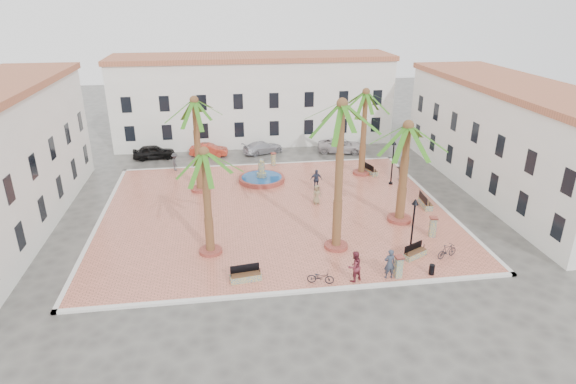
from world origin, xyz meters
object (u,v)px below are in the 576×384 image
at_px(pedestrian_north, 175,162).
at_px(bicycle_a, 321,277).
at_px(bench_s, 246,276).
at_px(cyclist_a, 390,264).
at_px(pedestrian_east, 401,171).
at_px(car_silver, 263,147).
at_px(palm_sw, 205,164).
at_px(bench_ne, 370,171).
at_px(lamppost_s, 414,217).
at_px(cyclist_b, 355,266).
at_px(bollard_e, 433,226).
at_px(fountain, 262,178).
at_px(palm_ne, 366,102).
at_px(bench_e, 425,203).
at_px(car_black, 154,152).
at_px(palm_nw, 195,111).
at_px(pedestrian_fountain_a, 317,194).
at_px(car_white, 341,146).
at_px(lamppost_e, 393,155).
at_px(bicycle_b, 447,251).
at_px(bollard_n, 273,159).
at_px(palm_s, 341,119).
at_px(palm_e, 407,138).
at_px(litter_bin, 432,270).
at_px(bollard_se, 399,266).
at_px(bench_se, 415,253).

bearing_deg(pedestrian_north, bicycle_a, -167.94).
distance_m(bench_s, cyclist_a, 8.38).
xyz_separation_m(pedestrian_east, car_silver, (-11.35, 10.04, -0.42)).
bearing_deg(palm_sw, bench_ne, 41.28).
relative_size(lamppost_s, cyclist_b, 2.07).
distance_m(bollard_e, bicycle_a, 9.89).
relative_size(fountain, palm_ne, 0.51).
xyz_separation_m(bench_e, car_black, (-22.37, 15.63, 0.27)).
xyz_separation_m(palm_nw, pedestrian_fountain_a, (9.17, -4.18, -6.01)).
bearing_deg(pedestrian_fountain_a, palm_nw, 130.70).
xyz_separation_m(palm_sw, pedestrian_east, (16.70, 10.72, -5.09)).
xyz_separation_m(cyclist_a, car_silver, (-4.99, 25.27, -0.46)).
xyz_separation_m(bench_s, cyclist_b, (6.21, -0.88, 0.68)).
xyz_separation_m(palm_nw, palm_sw, (0.90, -10.83, -0.82)).
relative_size(pedestrian_fountain_a, car_white, 0.32).
distance_m(lamppost_e, car_white, 10.42).
xyz_separation_m(cyclist_b, bicycle_b, (6.50, 1.74, -0.49)).
bearing_deg(lamppost_e, pedestrian_fountain_a, -155.84).
height_order(palm_nw, car_black, palm_nw).
xyz_separation_m(bollard_e, pedestrian_fountain_a, (-6.75, 6.56, 0.04)).
xyz_separation_m(bench_e, cyclist_b, (-8.33, -9.42, 0.66)).
height_order(lamppost_s, pedestrian_fountain_a, lamppost_s).
relative_size(bench_s, bicycle_b, 1.22).
xyz_separation_m(bollard_n, bollard_e, (9.08, -16.20, 0.10)).
bearing_deg(cyclist_b, bench_e, -154.96).
bearing_deg(palm_s, palm_sw, 176.48).
xyz_separation_m(bicycle_b, pedestrian_north, (-18.10, 18.97, 0.38)).
bearing_deg(palm_e, bollard_n, 119.87).
xyz_separation_m(bicycle_a, bicycle_b, (8.47, 1.74, 0.05)).
bearing_deg(bench_s, litter_bin, -12.34).
height_order(cyclist_a, pedestrian_fountain_a, cyclist_a).
relative_size(palm_s, bench_s, 5.28).
distance_m(bollard_se, cyclist_a, 0.61).
xyz_separation_m(bollard_e, cyclist_a, (-4.69, -4.60, 0.19)).
bearing_deg(bench_ne, palm_s, 138.96).
xyz_separation_m(palm_s, pedestrian_east, (8.55, 11.22, -7.68)).
xyz_separation_m(car_black, car_silver, (11.15, 0.22, -0.08)).
xyz_separation_m(bench_s, bench_se, (10.75, 1.18, -0.02)).
distance_m(bench_ne, bicycle_a, 19.12).
relative_size(palm_e, bench_e, 3.85).
bearing_deg(palm_nw, lamppost_e, -3.19).
distance_m(lamppost_e, cyclist_b, 16.26).
bearing_deg(car_black, palm_ne, -117.26).
xyz_separation_m(lamppost_s, pedestrian_north, (-15.92, 18.35, -1.81)).
bearing_deg(fountain, bench_ne, 2.87).
bearing_deg(cyclist_b, cyclist_a, 156.50).
bearing_deg(lamppost_s, car_silver, 107.48).
distance_m(lamppost_e, car_silver, 15.05).
distance_m(bench_se, cyclist_a, 3.27).
bearing_deg(pedestrian_fountain_a, palm_s, -115.82).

